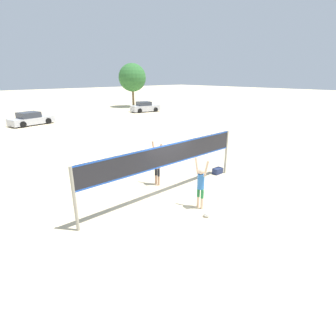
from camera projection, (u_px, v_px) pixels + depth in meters
ground_plane at (168, 195)px, 11.72m from camera, size 200.00×200.00×0.00m
volleyball_net at (168, 159)px, 11.15m from camera, size 8.50×0.11×2.34m
player_spiker at (201, 183)px, 10.24m from camera, size 0.28×0.70×2.08m
player_blocker at (157, 163)px, 12.46m from camera, size 0.28×0.70×2.13m
volleyball at (207, 214)px, 9.89m from camera, size 0.23×0.23×0.23m
gear_bag at (218, 171)px, 14.22m from camera, size 0.55×0.34×0.31m
parked_car_near at (31, 119)px, 27.99m from camera, size 4.67×2.63×1.37m
parked_car_far at (145, 107)px, 38.07m from camera, size 4.34×2.64×1.45m
tree_left_cluster at (132, 78)px, 42.70m from camera, size 4.45×4.45×6.90m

